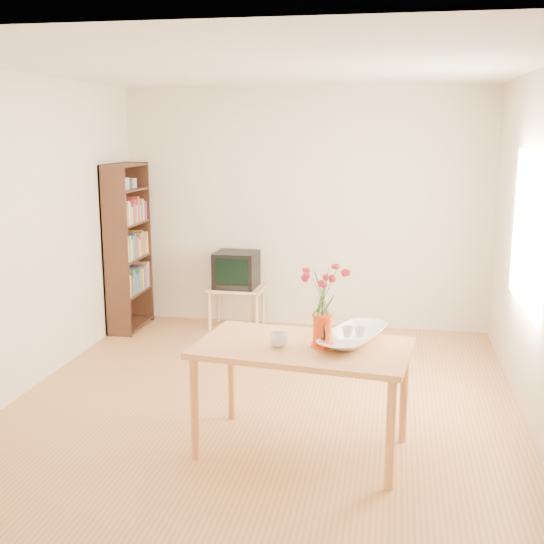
% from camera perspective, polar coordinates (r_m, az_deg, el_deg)
% --- Properties ---
extents(room, '(4.50, 4.50, 4.50)m').
position_cam_1_polar(room, '(5.26, -0.27, 2.55)').
color(room, '#AE723D').
rests_on(room, ground).
extents(table, '(1.49, 0.97, 0.75)m').
position_cam_1_polar(table, '(4.57, 2.58, -7.12)').
color(table, '#C57D43').
rests_on(table, ground).
extents(tv_stand, '(0.60, 0.45, 0.46)m').
position_cam_1_polar(tv_stand, '(7.48, -2.98, -1.80)').
color(tv_stand, '#DBB07B').
rests_on(tv_stand, ground).
extents(bookshelf, '(0.28, 0.70, 1.80)m').
position_cam_1_polar(bookshelf, '(7.53, -11.94, 1.57)').
color(bookshelf, '#321B10').
rests_on(bookshelf, ground).
extents(pitcher, '(0.15, 0.22, 0.22)m').
position_cam_1_polar(pitcher, '(4.50, 4.24, -5.02)').
color(pitcher, '#EA3E0D').
rests_on(pitcher, table).
extents(flowers, '(0.25, 0.25, 0.36)m').
position_cam_1_polar(flowers, '(4.42, 4.29, -1.45)').
color(flowers, '#C52E3F').
rests_on(flowers, pitcher).
extents(mug, '(0.16, 0.16, 0.09)m').
position_cam_1_polar(mug, '(4.51, 0.54, -5.67)').
color(mug, white).
rests_on(mug, table).
extents(bowl, '(0.60, 0.60, 0.44)m').
position_cam_1_polar(bowl, '(4.57, 6.86, -3.22)').
color(bowl, white).
rests_on(bowl, table).
extents(teacup_a, '(0.09, 0.09, 0.06)m').
position_cam_1_polar(teacup_a, '(4.59, 6.35, -3.76)').
color(teacup_a, white).
rests_on(teacup_a, bowl).
extents(teacup_b, '(0.08, 0.08, 0.06)m').
position_cam_1_polar(teacup_b, '(4.60, 7.42, -3.74)').
color(teacup_b, white).
rests_on(teacup_b, bowl).
extents(television, '(0.46, 0.43, 0.39)m').
position_cam_1_polar(television, '(7.43, -2.98, 0.26)').
color(television, black).
rests_on(television, tv_stand).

